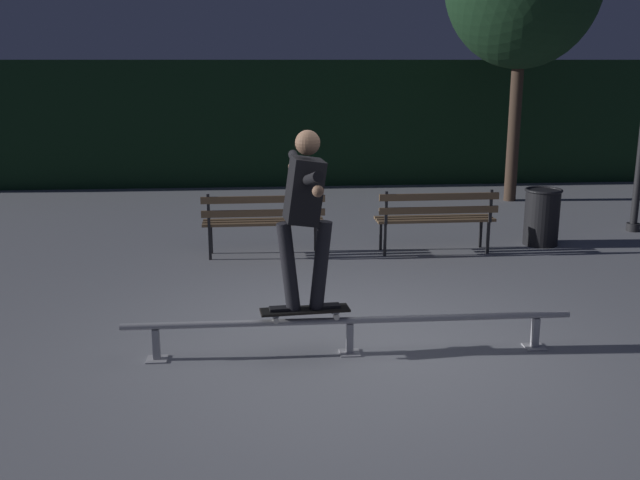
{
  "coord_description": "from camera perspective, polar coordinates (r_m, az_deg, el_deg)",
  "views": [
    {
      "loc": [
        -0.76,
        -6.15,
        2.54
      ],
      "look_at": [
        -0.2,
        0.63,
        0.85
      ],
      "focal_mm": 40.67,
      "sensor_mm": 36.0,
      "label": 1
    }
  ],
  "objects": [
    {
      "name": "park_bench_leftmost",
      "position": [
        9.54,
        -4.47,
        1.79
      ],
      "size": [
        1.6,
        0.43,
        0.88
      ],
      "color": "black",
      "rests_on": "ground"
    },
    {
      "name": "ground_plane",
      "position": [
        6.7,
        2.17,
        -8.36
      ],
      "size": [
        90.0,
        90.0,
        0.0
      ],
      "primitive_type": "plane",
      "color": "slate"
    },
    {
      "name": "hedge_backdrop",
      "position": [
        15.47,
        -1.93,
        9.27
      ],
      "size": [
        24.0,
        1.2,
        2.55
      ],
      "primitive_type": "cube",
      "color": "black",
      "rests_on": "ground"
    },
    {
      "name": "grind_rail",
      "position": [
        6.45,
        2.37,
        -6.74
      ],
      "size": [
        3.99,
        0.18,
        0.34
      ],
      "color": "#9E9EA3",
      "rests_on": "ground"
    },
    {
      "name": "park_bench_left_center",
      "position": [
        9.82,
        9.13,
        2.0
      ],
      "size": [
        1.6,
        0.43,
        0.88
      ],
      "color": "black",
      "rests_on": "ground"
    },
    {
      "name": "trash_can",
      "position": [
        10.65,
        17.06,
        1.82
      ],
      "size": [
        0.52,
        0.52,
        0.8
      ],
      "color": "black",
      "rests_on": "ground"
    },
    {
      "name": "skateboarder",
      "position": [
        6.11,
        -1.21,
        2.73
      ],
      "size": [
        0.63,
        1.4,
        1.56
      ],
      "color": "black",
      "rests_on": "skateboard"
    },
    {
      "name": "skateboard",
      "position": [
        6.36,
        -1.19,
        -5.57
      ],
      "size": [
        0.8,
        0.27,
        0.09
      ],
      "color": "black",
      "rests_on": "grind_rail"
    }
  ]
}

